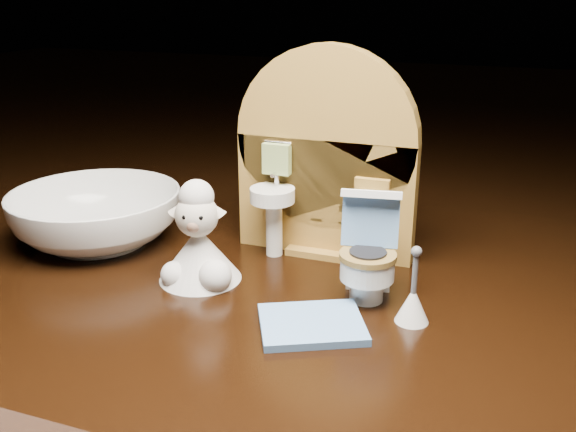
% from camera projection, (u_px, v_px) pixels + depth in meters
% --- Properties ---
extents(backdrop_panel, '(0.13, 0.05, 0.15)m').
position_uv_depth(backdrop_panel, '(325.00, 166.00, 0.45)').
color(backdrop_panel, '#A5782F').
rests_on(backdrop_panel, ground).
extents(toy_toilet, '(0.04, 0.05, 0.07)m').
position_uv_depth(toy_toilet, '(369.00, 258.00, 0.40)').
color(toy_toilet, white).
rests_on(toy_toilet, ground).
extents(bath_mat, '(0.07, 0.07, 0.00)m').
position_uv_depth(bath_mat, '(312.00, 324.00, 0.37)').
color(bath_mat, '#618FC8').
rests_on(bath_mat, ground).
extents(toilet_brush, '(0.02, 0.02, 0.05)m').
position_uv_depth(toilet_brush, '(413.00, 302.00, 0.38)').
color(toilet_brush, white).
rests_on(toilet_brush, ground).
extents(plush_lamb, '(0.06, 0.06, 0.07)m').
position_uv_depth(plush_lamb, '(199.00, 246.00, 0.42)').
color(plush_lamb, silver).
rests_on(plush_lamb, ground).
extents(ceramic_bowl, '(0.17, 0.17, 0.04)m').
position_uv_depth(ceramic_bowl, '(96.00, 217.00, 0.49)').
color(ceramic_bowl, white).
rests_on(ceramic_bowl, ground).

